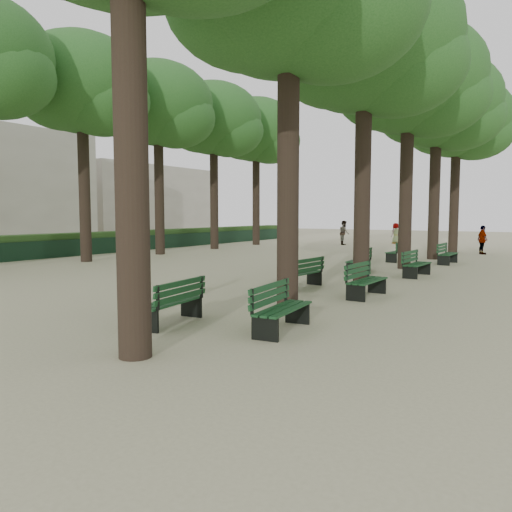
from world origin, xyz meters
The scene contains 24 objects.
ground centered at (0.00, 0.00, 0.00)m, with size 120.00×120.00×0.00m, color tan.
tree_central_2 centered at (1.50, 8.00, 7.65)m, with size 6.00×6.00×9.95m.
tree_central_3 centered at (1.50, 13.00, 7.65)m, with size 6.00×6.00×9.95m.
tree_central_4 centered at (1.50, 18.00, 7.65)m, with size 6.00×6.00×9.95m.
tree_central_5 centered at (1.50, 23.00, 7.65)m, with size 6.00×6.00×9.95m.
tree_far_2 centered at (-12.00, 8.00, 8.14)m, with size 6.00×6.00×10.45m.
tree_far_3 centered at (-12.00, 13.00, 8.14)m, with size 6.00×6.00×10.45m.
tree_far_4 centered at (-12.00, 18.00, 8.14)m, with size 6.00×6.00×10.45m.
tree_far_5 centered at (-12.00, 23.00, 8.14)m, with size 6.00×6.00×10.45m.
bench_left_0 centered at (0.37, 0.08, 0.27)m, with size 0.78×1.86×0.92m.
bench_left_1 centered at (0.37, 5.98, 0.27)m, with size 0.68×1.83×0.92m.
bench_left_2 centered at (0.37, 10.82, 0.27)m, with size 0.72×1.84×0.92m.
bench_left_3 centered at (0.37, 15.90, 0.27)m, with size 0.70×1.84×0.92m.
bench_right_0 centered at (2.63, 0.73, 0.27)m, with size 0.75×1.85×0.92m.
bench_right_1 centered at (2.63, 5.41, 0.27)m, with size 0.61×1.81×0.92m.
bench_right_2 centered at (2.63, 10.61, 0.27)m, with size 0.65×1.82×0.92m.
bench_right_3 centered at (2.63, 15.93, 0.27)m, with size 0.61×1.81×0.92m.
man_with_map centered at (-0.57, 0.04, 0.84)m, with size 0.68×0.73×1.68m.
pedestrian_a centered at (-6.55, 26.26, 0.87)m, with size 0.85×0.35×1.75m, color #262628.
pedestrian_d centered at (-3.87, 29.78, 0.77)m, with size 0.76×0.31×1.55m, color #262628.
pedestrian_c centered at (3.14, 22.47, 0.80)m, with size 0.94×0.32×1.60m, color #262628.
fence centered at (-15.00, 11.00, 0.45)m, with size 0.08×42.00×0.90m, color black.
hedge centered at (-15.70, 11.00, 0.60)m, with size 1.20×42.00×1.20m, color #204317.
building_far centered at (-33.00, 30.00, 3.50)m, with size 12.00×16.00×7.00m, color #B7B2A3.
Camera 1 is at (7.22, -7.50, 2.26)m, focal length 35.00 mm.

